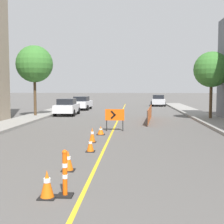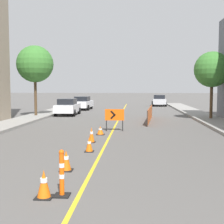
{
  "view_description": "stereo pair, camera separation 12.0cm",
  "coord_description": "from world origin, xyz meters",
  "views": [
    {
      "loc": [
        1.24,
        -0.15,
        2.65
      ],
      "look_at": [
        -0.18,
        20.66,
        1.0
      ],
      "focal_mm": 50.0,
      "sensor_mm": 36.0,
      "label": 1
    },
    {
      "loc": [
        1.36,
        -0.14,
        2.65
      ],
      "look_at": [
        -0.18,
        20.66,
        1.0
      ],
      "focal_mm": 50.0,
      "sensor_mm": 36.0,
      "label": 2
    }
  ],
  "objects": [
    {
      "name": "street_tree_right_near",
      "position": [
        7.47,
        25.38,
        4.06
      ],
      "size": [
        2.84,
        2.84,
        5.32
      ],
      "color": "#4C3823",
      "rests_on": "sidewalk_right"
    },
    {
      "name": "delineator_post_front",
      "position": [
        -0.41,
        7.17,
        0.49
      ],
      "size": [
        0.38,
        0.38,
        1.15
      ],
      "color": "black",
      "rests_on": "ground_plane"
    },
    {
      "name": "sidewalk_left",
      "position": [
        -7.35,
        24.74,
        0.09
      ],
      "size": [
        2.3,
        49.49,
        0.18
      ],
      "color": "gray",
      "rests_on": "ground_plane"
    },
    {
      "name": "parked_car_curb_near",
      "position": [
        -5.06,
        29.16,
        0.8
      ],
      "size": [
        1.94,
        4.32,
        1.59
      ],
      "rotation": [
        0.0,
        0.0,
        0.01
      ],
      "color": "silver",
      "rests_on": "ground_plane"
    },
    {
      "name": "parked_car_curb_far",
      "position": [
        4.79,
        44.81,
        0.8
      ],
      "size": [
        1.96,
        4.37,
        1.59
      ],
      "rotation": [
        0.0,
        0.0,
        -0.04
      ],
      "color": "#B7B7BC",
      "rests_on": "ground_plane"
    },
    {
      "name": "street_tree_left_near",
      "position": [
        -7.47,
        26.98,
        4.69
      ],
      "size": [
        3.24,
        3.24,
        6.15
      ],
      "color": "#4C3823",
      "rests_on": "sidewalk_left"
    },
    {
      "name": "parked_car_curb_mid",
      "position": [
        -4.87,
        36.51,
        0.8
      ],
      "size": [
        2.04,
        4.4,
        1.59
      ],
      "rotation": [
        0.0,
        0.0,
        -0.06
      ],
      "color": "silver",
      "rests_on": "ground_plane"
    },
    {
      "name": "lane_stripe",
      "position": [
        0.0,
        24.74,
        0.0
      ],
      "size": [
        0.12,
        49.49,
        0.01
      ],
      "color": "gold",
      "rests_on": "ground_plane"
    },
    {
      "name": "safety_mesh_fence",
      "position": [
        2.53,
        24.44,
        0.55
      ],
      "size": [
        0.75,
        7.38,
        1.1
      ],
      "rotation": [
        0.0,
        0.0,
        1.48
      ],
      "color": "#EF560C",
      "rests_on": "ground_plane"
    },
    {
      "name": "traffic_cone_second",
      "position": [
        -0.81,
        7.01,
        0.34
      ],
      "size": [
        0.41,
        0.41,
        0.68
      ],
      "color": "black",
      "rests_on": "ground_plane"
    },
    {
      "name": "traffic_cone_fourth",
      "position": [
        -0.51,
        12.43,
        0.3
      ],
      "size": [
        0.37,
        0.37,
        0.6
      ],
      "color": "black",
      "rests_on": "ground_plane"
    },
    {
      "name": "traffic_cone_third",
      "position": [
        -0.82,
        9.47,
        0.32
      ],
      "size": [
        0.41,
        0.41,
        0.66
      ],
      "color": "black",
      "rests_on": "ground_plane"
    },
    {
      "name": "traffic_cone_fifth",
      "position": [
        -0.72,
        14.61,
        0.37
      ],
      "size": [
        0.36,
        0.36,
        0.74
      ],
      "color": "black",
      "rests_on": "ground_plane"
    },
    {
      "name": "sidewalk_right",
      "position": [
        7.35,
        24.74,
        0.09
      ],
      "size": [
        2.3,
        49.49,
        0.18
      ],
      "color": "gray",
      "rests_on": "ground_plane"
    },
    {
      "name": "traffic_cone_farthest",
      "position": [
        -0.57,
        17.08,
        0.24
      ],
      "size": [
        0.46,
        0.46,
        0.49
      ],
      "color": "black",
      "rests_on": "ground_plane"
    },
    {
      "name": "arrow_barricade_primary",
      "position": [
        0.12,
        18.63,
        0.94
      ],
      "size": [
        1.16,
        0.09,
        1.33
      ],
      "rotation": [
        0.0,
        0.0,
        0.01
      ],
      "color": "#EF560C",
      "rests_on": "ground_plane"
    }
  ]
}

